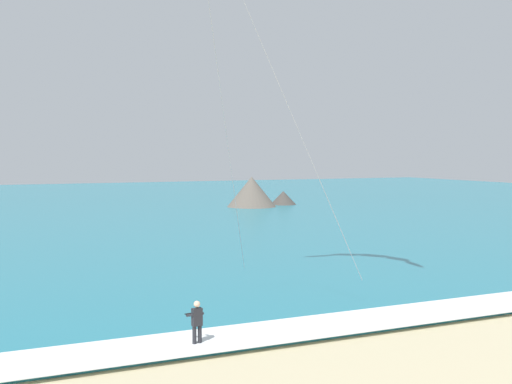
% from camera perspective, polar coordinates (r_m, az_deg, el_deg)
% --- Properties ---
extents(sea, '(200.00, 120.00, 0.20)m').
position_cam_1_polar(sea, '(79.51, -18.29, -1.36)').
color(sea, teal).
rests_on(sea, ground).
extents(surf_foam, '(200.00, 2.74, 0.04)m').
position_cam_1_polar(surf_foam, '(22.24, -2.79, -13.23)').
color(surf_foam, white).
rests_on(surf_foam, sea).
extents(surfboard, '(0.63, 1.45, 0.09)m').
position_cam_1_polar(surfboard, '(21.71, -5.43, -14.20)').
color(surfboard, yellow).
rests_on(surfboard, ground).
extents(kitesurfer, '(0.56, 0.56, 1.69)m').
position_cam_1_polar(kitesurfer, '(21.46, -5.46, -11.86)').
color(kitesurfer, '#232328').
rests_on(kitesurfer, ground).
extents(headland_right, '(9.95, 6.34, 3.87)m').
position_cam_1_polar(headland_right, '(75.91, 0.03, -0.13)').
color(headland_right, '#665B51').
rests_on(headland_right, ground).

